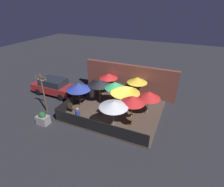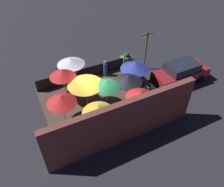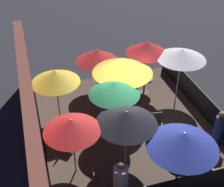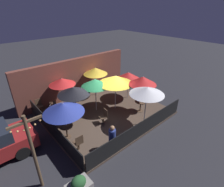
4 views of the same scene
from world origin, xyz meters
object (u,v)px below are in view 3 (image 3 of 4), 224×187
patio_umbrella_0 (147,47)px  patio_chair_2 (98,179)px  patio_umbrella_1 (183,140)px  dining_table_0 (144,81)px  patio_umbrella_7 (182,54)px  patio_umbrella_4 (97,55)px  patio_umbrella_5 (123,66)px  patio_umbrella_2 (114,88)px  patron_0 (121,180)px  patio_umbrella_6 (72,125)px  patio_umbrella_8 (127,118)px  patio_umbrella_3 (55,77)px  patron_1 (219,129)px  patio_chair_3 (157,124)px  dining_table_1 (178,171)px  patio_chair_0 (214,164)px  patio_chair_1 (66,137)px

patio_umbrella_0 → patio_chair_2: 5.78m
patio_umbrella_1 → dining_table_0: (4.90, -0.87, -1.25)m
patio_umbrella_1 → patio_chair_2: patio_umbrella_1 is taller
patio_umbrella_7 → dining_table_0: size_ratio=3.08×
patio_umbrella_4 → patio_umbrella_5: (-1.72, -0.53, 0.35)m
dining_table_0 → patio_chair_2: (-4.49, 3.24, -0.05)m
patio_umbrella_2 → patron_0: size_ratio=1.71×
patio_umbrella_0 → patio_chair_2: (-4.49, 3.24, -1.66)m
dining_table_0 → patron_0: 5.43m
patio_umbrella_6 → patio_umbrella_1: bearing=-116.1°
patio_umbrella_4 → patio_chair_2: bearing=165.4°
patio_umbrella_1 → patio_umbrella_8: size_ratio=0.99×
patio_umbrella_3 → patio_umbrella_6: 2.72m
patio_umbrella_5 → patron_1: patio_umbrella_5 is taller
patio_chair_3 → patio_umbrella_3: bearing=-111.6°
patio_umbrella_8 → dining_table_0: (3.61, -2.09, -1.32)m
patio_umbrella_5 → dining_table_1: (-3.89, -0.48, -1.52)m
patio_umbrella_6 → patron_1: size_ratio=1.58×
dining_table_1 → patron_0: patron_0 is taller
patio_umbrella_7 → patio_umbrella_6: bearing=118.3°
patio_umbrella_1 → patio_umbrella_7: bearing=-26.0°
patio_umbrella_3 → patio_chair_0: patio_umbrella_3 is taller
patio_umbrella_2 → dining_table_0: (2.12, -2.01, -1.41)m
dining_table_1 → patio_chair_3: bearing=-8.1°
dining_table_1 → patio_umbrella_0: bearing=-10.1°
patio_umbrella_2 → patio_chair_2: (-2.37, 1.23, -1.46)m
dining_table_1 → patio_chair_1: patio_chair_1 is taller
patio_umbrella_0 → patio_umbrella_8: patio_umbrella_0 is taller
patio_umbrella_1 → patio_umbrella_6: bearing=63.9°
patio_umbrella_6 → patio_chair_0: (-1.42, -4.08, -1.42)m
patio_umbrella_2 → dining_table_1: size_ratio=2.98×
patio_umbrella_0 → dining_table_0: size_ratio=3.16×
dining_table_0 → patron_0: patron_0 is taller
dining_table_0 → patio_chair_3: bearing=168.2°
patio_umbrella_4 → patio_umbrella_2: bearing=177.4°
patron_0 → patron_1: bearing=11.6°
dining_table_0 → patio_chair_3: patio_chair_3 is taller
patio_umbrella_6 → patron_1: 5.21m
dining_table_1 → patron_1: 2.53m
patio_chair_0 → patio_chair_3: size_ratio=1.00×
patio_umbrella_7 → patio_chair_1: size_ratio=2.60×
patio_umbrella_0 → patio_chair_1: bearing=122.3°
patio_umbrella_2 → dining_table_0: patio_umbrella_2 is taller
patio_chair_3 → patio_chair_1: bearing=-86.0°
patio_umbrella_3 → patio_umbrella_0: bearing=-78.3°
dining_table_1 → patio_chair_3: (2.26, -0.32, -0.09)m
dining_table_0 → patron_0: (-4.75, 2.63, -0.00)m
dining_table_0 → patio_chair_3: (-2.64, 0.55, -0.08)m
patio_umbrella_3 → patio_chair_2: (-3.70, -0.56, -1.44)m
patio_umbrella_0 → dining_table_0: (-0.00, 0.00, -1.61)m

